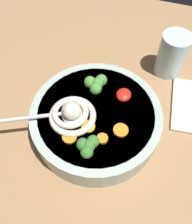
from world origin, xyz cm
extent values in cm
cube|color=#936D47|center=(0.00, 0.00, 1.30)|extent=(108.98, 108.98, 2.60)
cylinder|color=#9EB2A3|center=(-2.64, 2.97, 5.68)|extent=(26.88, 26.88, 6.15)
cylinder|color=gold|center=(-2.64, 2.97, 5.92)|extent=(23.66, 23.66, 5.66)
torus|color=beige|center=(-0.23, -0.98, 9.39)|extent=(9.25, 9.25, 1.28)
torus|color=beige|center=(0.37, -1.38, 10.41)|extent=(9.91, 9.91, 1.15)
sphere|color=beige|center=(-0.23, -0.98, 11.05)|extent=(3.59, 3.59, 3.59)
ellipsoid|color=#B7B7BC|center=(-0.60, -1.27, 9.55)|extent=(7.32, 6.57, 1.60)
cylinder|color=#B7B7BC|center=(2.67, -8.02, 9.55)|extent=(7.25, 13.85, 0.80)
ellipsoid|color=red|center=(-7.96, 7.26, 9.52)|extent=(3.42, 3.08, 1.54)
cylinder|color=#7A9E60|center=(-7.79, 1.65, 9.42)|extent=(1.25, 1.25, 1.34)
sphere|color=#478938|center=(-7.79, 1.65, 11.31)|extent=(2.45, 2.45, 2.45)
sphere|color=#478938|center=(-6.57, 1.65, 11.09)|extent=(2.45, 2.45, 2.45)
sphere|color=#478938|center=(-8.91, 2.09, 11.20)|extent=(2.45, 2.45, 2.45)
sphere|color=#478938|center=(-7.79, 0.42, 11.13)|extent=(2.45, 2.45, 2.45)
cylinder|color=#7A9E60|center=(5.81, 4.39, 9.37)|extent=(1.16, 1.16, 1.25)
sphere|color=#38752D|center=(5.81, 4.39, 11.14)|extent=(2.28, 2.28, 2.28)
sphere|color=#38752D|center=(6.95, 4.39, 10.93)|extent=(2.28, 2.28, 2.28)
sphere|color=#38752D|center=(4.77, 4.80, 11.03)|extent=(2.28, 2.28, 2.28)
sphere|color=#38752D|center=(5.81, 3.25, 10.97)|extent=(2.28, 2.28, 2.28)
cylinder|color=orange|center=(1.09, 2.57, 8.96)|extent=(2.72, 2.72, 0.42)
cylinder|color=orange|center=(-0.09, 8.77, 9.00)|extent=(2.91, 2.91, 0.49)
cylinder|color=orange|center=(4.33, -0.25, 9.00)|extent=(2.77, 2.77, 0.51)
cylinder|color=orange|center=(2.80, 5.95, 9.07)|extent=(2.13, 2.13, 0.64)
cylinder|color=silver|center=(-24.41, 15.23, 8.01)|extent=(6.93, 6.93, 10.82)
camera|label=1|loc=(22.38, 11.03, 49.51)|focal=38.80mm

